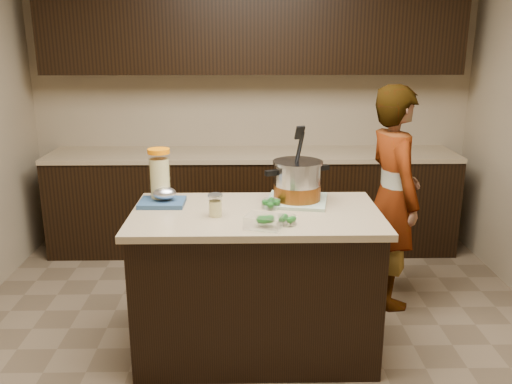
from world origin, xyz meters
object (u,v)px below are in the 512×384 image
at_px(island, 256,282).
at_px(lemonade_pitcher, 160,178).
at_px(stock_pot, 297,183).
at_px(person, 393,198).

distance_m(island, lemonade_pitcher, 0.87).
height_order(island, lemonade_pitcher, lemonade_pitcher).
xyz_separation_m(stock_pot, lemonade_pitcher, (-0.85, 0.03, 0.03)).
bearing_deg(person, lemonade_pitcher, 95.00).
relative_size(stock_pot, lemonade_pitcher, 1.33).
bearing_deg(island, person, 32.94).
xyz_separation_m(island, person, (0.98, 0.63, 0.34)).
bearing_deg(lemonade_pitcher, person, 14.91).
bearing_deg(lemonade_pitcher, stock_pot, -2.07).
distance_m(lemonade_pitcher, person, 1.64).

